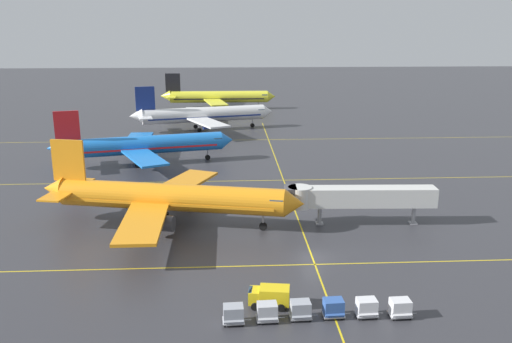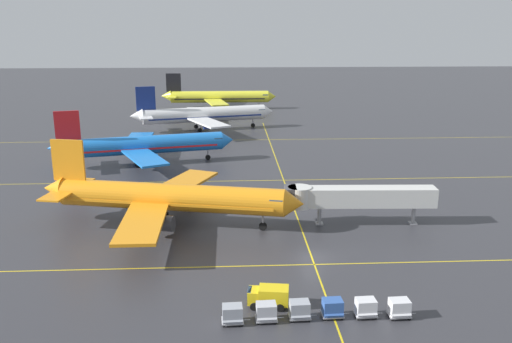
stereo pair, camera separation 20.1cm
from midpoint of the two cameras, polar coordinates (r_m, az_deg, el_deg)
name	(u,v)px [view 1 (the left image)]	position (r m, az deg, el deg)	size (l,w,h in m)	color
ground_plane	(312,257)	(67.40, 5.88, -9.02)	(600.00, 600.00, 0.00)	#333338
airliner_front_gate	(168,198)	(77.14, -9.40, -2.73)	(38.00, 32.27, 11.89)	orange
airliner_second_row	(143,145)	(111.71, -11.93, 2.73)	(36.94, 31.39, 11.57)	blue
airliner_third_row	(203,115)	(146.05, -5.72, 5.99)	(38.80, 33.00, 12.18)	white
airliner_far_left_stand	(217,97)	(182.38, -4.13, 7.86)	(38.34, 33.20, 11.96)	yellow
taxiway_markings	(284,180)	(99.08, 2.87, -0.92)	(137.04, 118.74, 0.01)	yellow
service_truck_red_van	(269,296)	(55.94, 1.28, -12.98)	(4.34, 2.64, 2.10)	yellow
baggage_cart_row_leftmost	(233,314)	(53.16, -2.51, -14.83)	(2.78, 1.76, 1.86)	#99999E
baggage_cart_row_second	(267,312)	(53.49, 1.09, -14.62)	(2.78, 1.76, 1.86)	#99999E
baggage_cart_row_middle	(301,310)	(54.00, 4.62, -14.36)	(2.78, 1.76, 1.86)	#99999E
baggage_cart_row_fourth	(333,308)	(54.65, 8.09, -14.08)	(2.78, 1.76, 1.86)	#99999E
baggage_cart_row_fifth	(367,307)	(55.26, 11.52, -13.90)	(2.78, 1.76, 1.86)	#99999E
baggage_cart_row_rightmost	(400,308)	(55.91, 14.91, -13.76)	(2.78, 1.76, 1.86)	#99999E
jet_bridge	(350,197)	(77.49, 9.83, -2.66)	(21.45, 3.83, 5.58)	silver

